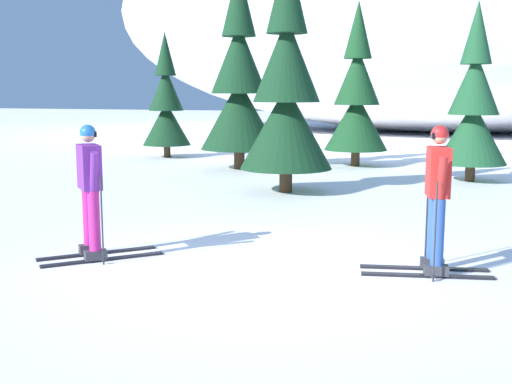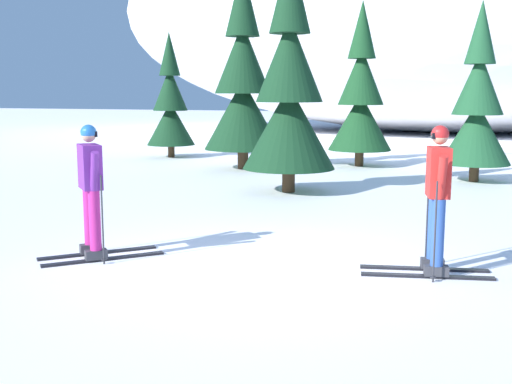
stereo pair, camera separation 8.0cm
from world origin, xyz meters
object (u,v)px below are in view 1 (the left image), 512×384
object	(u,v)px
skier_purple_jacket	(91,188)
pine_tree_center_left	(286,92)
pine_tree_left	(239,85)
pine_tree_center	(357,98)
skier_red_jacket	(437,196)
pine_tree_far_left	(166,105)
pine_tree_center_right	(474,107)

from	to	relation	value
skier_purple_jacket	pine_tree_center_left	size ratio (longest dim) A/B	0.34
pine_tree_left	pine_tree_center	bearing A→B (deg)	28.97
skier_red_jacket	pine_tree_left	bearing A→B (deg)	121.61
pine_tree_far_left	pine_tree_center_left	xyz separation A→B (m)	(5.69, -5.96, 0.45)
pine_tree_left	pine_tree_center_right	bearing A→B (deg)	-6.33
skier_red_jacket	pine_tree_far_left	bearing A→B (deg)	128.07
pine_tree_center_right	skier_red_jacket	bearing A→B (deg)	-93.57
skier_red_jacket	pine_tree_left	world-z (taller)	pine_tree_left
skier_purple_jacket	pine_tree_center_right	size ratio (longest dim) A/B	0.41
pine_tree_far_left	pine_tree_center_right	size ratio (longest dim) A/B	0.95
pine_tree_far_left	pine_tree_center_right	xyz separation A→B (m)	(9.58, -2.98, 0.09)
skier_purple_jacket	pine_tree_center	distance (m)	11.74
pine_tree_left	skier_purple_jacket	bearing A→B (deg)	-82.17
pine_tree_far_left	pine_tree_left	world-z (taller)	pine_tree_left
pine_tree_far_left	pine_tree_center_left	bearing A→B (deg)	-46.34
pine_tree_center_left	pine_tree_center_right	xyz separation A→B (m)	(3.88, 2.99, -0.37)
pine_tree_center_left	pine_tree_center	world-z (taller)	pine_tree_center_left
skier_purple_jacket	pine_tree_center_right	xyz separation A→B (m)	(4.87, 9.19, 0.87)
skier_purple_jacket	skier_red_jacket	bearing A→B (deg)	8.25
skier_red_jacket	pine_tree_center_right	distance (m)	8.62
pine_tree_far_left	pine_tree_left	distance (m)	4.10
skier_red_jacket	pine_tree_left	size ratio (longest dim) A/B	0.32
pine_tree_far_left	skier_purple_jacket	bearing A→B (deg)	-68.87
pine_tree_far_left	skier_red_jacket	bearing A→B (deg)	-51.93
pine_tree_left	pine_tree_center_left	world-z (taller)	pine_tree_left
skier_red_jacket	pine_tree_center	size ratio (longest dim) A/B	0.38
pine_tree_center	pine_tree_center_right	size ratio (longest dim) A/B	1.10
pine_tree_center	skier_red_jacket	bearing A→B (deg)	-76.36
pine_tree_far_left	pine_tree_center_right	distance (m)	10.03
pine_tree_left	pine_tree_center	xyz separation A→B (m)	(3.04, 1.68, -0.36)
skier_red_jacket	skier_purple_jacket	size ratio (longest dim) A/B	1.02
skier_red_jacket	pine_tree_far_left	size ratio (longest dim) A/B	0.44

